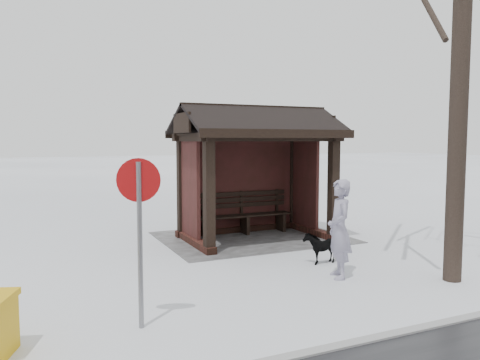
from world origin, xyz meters
name	(u,v)px	position (x,y,z in m)	size (l,w,h in m)	color
ground	(256,239)	(0.00, 0.00, 0.00)	(120.00, 120.00, 0.00)	white
kerb	(451,322)	(0.00, 5.50, 0.01)	(120.00, 0.15, 0.06)	gray
trampled_patch	(252,237)	(0.00, -0.20, 0.01)	(4.20, 3.20, 0.02)	gray
bus_shelter	(253,146)	(0.00, -0.16, 2.17)	(3.60, 2.40, 3.09)	#361C13
pedestrian	(339,229)	(0.10, 3.30, 0.83)	(0.60, 0.40, 1.65)	#928CA4
dog	(322,247)	(-0.21, 2.37, 0.29)	(0.32, 0.69, 0.59)	black
road_sign	(139,204)	(3.57, 4.01, 1.52)	(0.50, 0.24, 2.08)	slate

